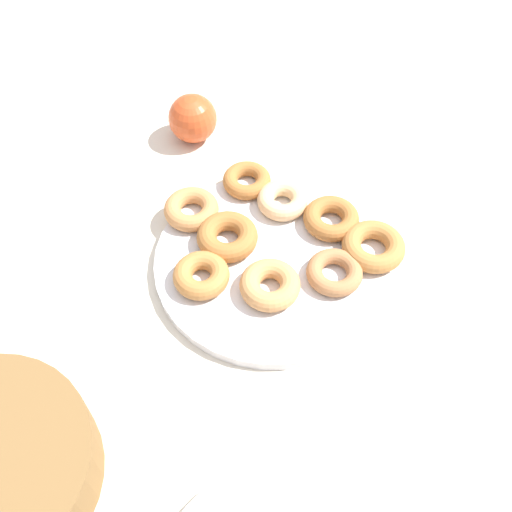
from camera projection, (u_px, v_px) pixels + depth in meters
ground_plane at (272, 265)px, 0.87m from camera, size 2.40×2.40×0.00m
donut_plate at (272, 261)px, 0.86m from camera, size 0.34×0.34×0.02m
donut_0 at (283, 200)px, 0.91m from camera, size 0.11×0.11×0.03m
donut_1 at (201, 275)px, 0.82m from camera, size 0.10×0.10×0.03m
donut_2 at (334, 272)px, 0.83m from camera, size 0.11×0.11×0.02m
donut_3 at (331, 219)px, 0.89m from camera, size 0.11×0.11×0.03m
donut_4 at (227, 237)px, 0.86m from camera, size 0.12×0.12×0.03m
donut_5 at (247, 180)px, 0.94m from camera, size 0.09×0.09×0.02m
donut_6 at (270, 285)px, 0.81m from camera, size 0.10×0.10×0.03m
donut_7 at (373, 247)px, 0.85m from camera, size 0.13×0.13×0.03m
donut_8 at (191, 209)px, 0.90m from camera, size 0.10×0.10×0.03m
apple at (193, 118)px, 1.01m from camera, size 0.08×0.08×0.08m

